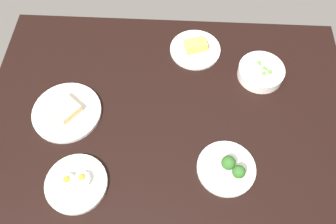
% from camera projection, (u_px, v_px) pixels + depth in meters
% --- Properties ---
extents(dining_table, '(1.23, 0.86, 0.04)m').
position_uv_depth(dining_table, '(168.00, 118.00, 1.17)').
color(dining_table, black).
rests_on(dining_table, ground).
extents(plate_eggs, '(0.18, 0.18, 0.05)m').
position_uv_depth(plate_eggs, '(76.00, 183.00, 1.02)').
color(plate_eggs, white).
rests_on(plate_eggs, dining_table).
extents(bowl_peas, '(0.16, 0.16, 0.05)m').
position_uv_depth(bowl_peas, '(261.00, 72.00, 1.22)').
color(bowl_peas, white).
rests_on(bowl_peas, dining_table).
extents(plate_broccoli, '(0.18, 0.18, 0.07)m').
position_uv_depth(plate_broccoli, '(228.00, 168.00, 1.04)').
color(plate_broccoli, white).
rests_on(plate_broccoli, dining_table).
extents(plate_sandwich, '(0.23, 0.23, 0.05)m').
position_uv_depth(plate_sandwich, '(66.00, 111.00, 1.15)').
color(plate_sandwich, white).
rests_on(plate_sandwich, dining_table).
extents(plate_cheese, '(0.19, 0.19, 0.04)m').
position_uv_depth(plate_cheese, '(195.00, 49.00, 1.28)').
color(plate_cheese, white).
rests_on(plate_cheese, dining_table).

